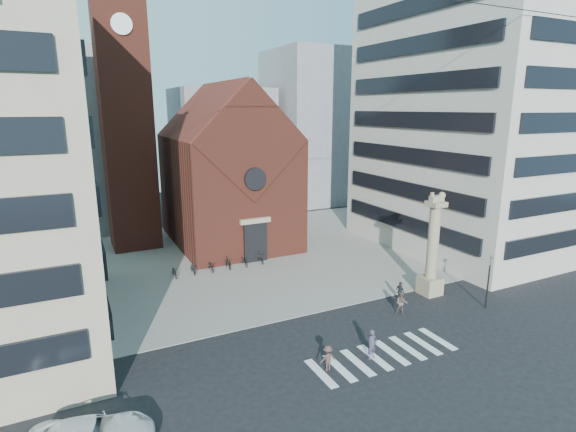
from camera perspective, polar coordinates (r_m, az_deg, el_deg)
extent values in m
plane|color=black|center=(32.03, 7.78, -14.83)|extent=(120.00, 120.00, 0.00)
cube|color=gray|center=(47.60, -5.10, -5.01)|extent=(46.00, 30.00, 0.05)
cube|color=maroon|center=(51.60, -7.66, 3.24)|extent=(12.00, 16.00, 12.00)
cube|color=#5D251D|center=(51.25, -8.02, 9.92)|extent=(12.00, 15.40, 12.00)
cube|color=maroon|center=(43.42, -4.48, 9.37)|extent=(11.76, 0.50, 11.76)
cylinder|color=black|center=(43.41, -4.18, 4.72)|extent=(2.20, 0.30, 2.20)
cube|color=black|center=(45.09, -4.15, -3.42)|extent=(2.40, 0.30, 4.00)
cube|color=gray|center=(44.43, -4.18, -0.60)|extent=(3.20, 0.40, 0.50)
cube|color=maroon|center=(51.52, -19.96, 12.62)|extent=(5.00, 5.00, 30.00)
cylinder|color=white|center=(49.55, -20.38, 21.90)|extent=(2.00, 0.20, 2.00)
cube|color=#B9B3A7|center=(53.33, 23.17, 13.43)|extent=(18.00, 22.00, 32.00)
cube|color=gray|center=(63.41, -30.04, 8.03)|extent=(16.00, 14.00, 22.00)
cube|color=gray|center=(71.91, -8.35, 8.54)|extent=(14.00, 12.00, 18.00)
cube|color=gray|center=(75.54, 4.14, 11.17)|extent=(16.00, 14.00, 24.00)
cube|color=gray|center=(39.67, 17.55, -8.40)|extent=(1.60, 1.60, 1.50)
cylinder|color=gray|center=(38.46, 17.95, -3.20)|extent=(0.90, 0.90, 6.00)
cube|color=gray|center=(37.70, 18.30, 1.46)|extent=(1.30, 1.30, 0.40)
cube|color=gray|center=(37.62, 18.35, 2.06)|extent=(1.20, 0.50, 0.55)
sphere|color=gray|center=(37.96, 18.97, 2.49)|extent=(0.56, 0.56, 0.56)
cube|color=gray|center=(37.20, 17.84, 2.60)|extent=(0.25, 0.15, 0.35)
cylinder|color=black|center=(38.22, 24.02, -8.21)|extent=(0.12, 0.12, 3.50)
imported|color=black|center=(37.52, 24.33, -5.15)|extent=(0.13, 0.16, 0.80)
imported|color=#3B3245|center=(29.27, 10.66, -15.72)|extent=(0.79, 0.60, 1.92)
imported|color=#5A4D48|center=(35.35, 14.23, -10.69)|extent=(1.10, 1.06, 1.78)
imported|color=#2A2B32|center=(37.66, 14.06, -9.26)|extent=(0.41, 0.96, 1.62)
imported|color=#442D2E|center=(27.88, 5.05, -17.53)|extent=(1.04, 0.61, 1.59)
imported|color=black|center=(42.75, -14.20, -6.85)|extent=(0.69, 1.89, 0.99)
imported|color=black|center=(43.07, -11.98, -6.49)|extent=(0.55, 1.83, 1.10)
imported|color=black|center=(43.50, -9.79, -6.26)|extent=(0.69, 1.89, 0.99)
imported|color=black|center=(43.95, -7.66, -5.90)|extent=(0.55, 1.83, 1.10)
imported|color=black|center=(44.50, -5.57, -5.66)|extent=(0.69, 1.89, 0.99)
imported|color=black|center=(45.07, -3.54, -5.30)|extent=(0.55, 1.83, 1.10)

